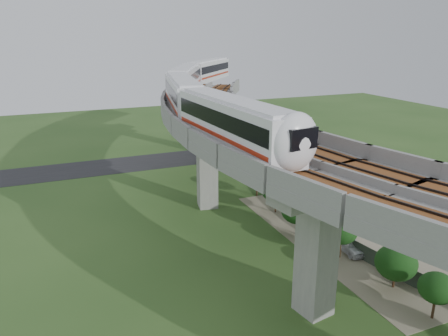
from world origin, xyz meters
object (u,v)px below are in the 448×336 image
Objects in this scene: car_white at (349,244)px; car_red at (408,215)px; metro_train at (202,86)px; car_dark at (353,217)px.

car_white reaches higher than car_red.
metro_train is 27.39m from car_red.
car_dark reaches higher than car_white.
metro_train is at bearing 35.78° from car_dark.
car_red is at bearing -51.25° from metro_train.
metro_train is 16.27× the size of car_red.
car_red is at bearing -98.54° from car_dark.
metro_train is 12.47× the size of car_dark.
car_white is at bearing 145.06° from car_dark.
car_red is at bearing 20.87° from car_white.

